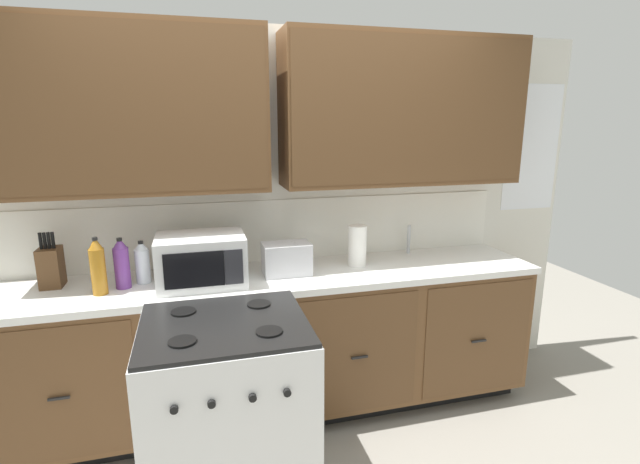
{
  "coord_description": "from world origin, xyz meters",
  "views": [
    {
      "loc": [
        -0.47,
        -2.34,
        1.83
      ],
      "look_at": [
        0.23,
        0.27,
        1.18
      ],
      "focal_mm": 26.3,
      "sensor_mm": 36.0,
      "label": 1
    }
  ],
  "objects_px": {
    "microwave": "(201,260)",
    "bottle_clear": "(142,262)",
    "paper_towel_roll": "(357,246)",
    "bottle_violet": "(122,264)",
    "bottle_amber": "(98,267)",
    "toaster": "(287,259)",
    "stove_range": "(229,413)",
    "knife_block": "(51,267)"
  },
  "relations": [
    {
      "from": "microwave",
      "to": "bottle_clear",
      "type": "bearing_deg",
      "value": 161.96
    },
    {
      "from": "microwave",
      "to": "paper_towel_roll",
      "type": "height_order",
      "value": "microwave"
    },
    {
      "from": "microwave",
      "to": "bottle_violet",
      "type": "relative_size",
      "value": 1.7
    },
    {
      "from": "bottle_amber",
      "to": "bottle_violet",
      "type": "relative_size",
      "value": 1.1
    },
    {
      "from": "toaster",
      "to": "bottle_violet",
      "type": "relative_size",
      "value": 0.99
    },
    {
      "from": "stove_range",
      "to": "toaster",
      "type": "bearing_deg",
      "value": 56.23
    },
    {
      "from": "stove_range",
      "to": "knife_block",
      "type": "height_order",
      "value": "knife_block"
    },
    {
      "from": "bottle_amber",
      "to": "bottle_violet",
      "type": "bearing_deg",
      "value": 34.29
    },
    {
      "from": "toaster",
      "to": "paper_towel_roll",
      "type": "xyz_separation_m",
      "value": [
        0.46,
        0.05,
        0.03
      ]
    },
    {
      "from": "paper_towel_roll",
      "to": "bottle_violet",
      "type": "distance_m",
      "value": 1.37
    },
    {
      "from": "stove_range",
      "to": "microwave",
      "type": "bearing_deg",
      "value": 97.85
    },
    {
      "from": "stove_range",
      "to": "bottle_amber",
      "type": "xyz_separation_m",
      "value": [
        -0.61,
        0.55,
        0.61
      ]
    },
    {
      "from": "paper_towel_roll",
      "to": "bottle_clear",
      "type": "distance_m",
      "value": 1.27
    },
    {
      "from": "toaster",
      "to": "bottle_clear",
      "type": "distance_m",
      "value": 0.82
    },
    {
      "from": "paper_towel_roll",
      "to": "bottle_violet",
      "type": "xyz_separation_m",
      "value": [
        -1.37,
        -0.04,
        0.01
      ]
    },
    {
      "from": "knife_block",
      "to": "bottle_clear",
      "type": "xyz_separation_m",
      "value": [
        0.48,
        -0.06,
        0.0
      ]
    },
    {
      "from": "paper_towel_roll",
      "to": "stove_range",
      "type": "bearing_deg",
      "value": -142.74
    },
    {
      "from": "knife_block",
      "to": "bottle_amber",
      "type": "bearing_deg",
      "value": -35.51
    },
    {
      "from": "microwave",
      "to": "knife_block",
      "type": "height_order",
      "value": "knife_block"
    },
    {
      "from": "bottle_violet",
      "to": "paper_towel_roll",
      "type": "bearing_deg",
      "value": 1.86
    },
    {
      "from": "microwave",
      "to": "knife_block",
      "type": "bearing_deg",
      "value": 168.14
    },
    {
      "from": "microwave",
      "to": "toaster",
      "type": "xyz_separation_m",
      "value": [
        0.49,
        0.04,
        -0.04
      ]
    },
    {
      "from": "stove_range",
      "to": "paper_towel_roll",
      "type": "distance_m",
      "value": 1.25
    },
    {
      "from": "microwave",
      "to": "knife_block",
      "type": "relative_size",
      "value": 1.55
    },
    {
      "from": "stove_range",
      "to": "knife_block",
      "type": "distance_m",
      "value": 1.29
    },
    {
      "from": "stove_range",
      "to": "microwave",
      "type": "distance_m",
      "value": 0.84
    },
    {
      "from": "bottle_clear",
      "to": "toaster",
      "type": "bearing_deg",
      "value": -4.53
    },
    {
      "from": "stove_range",
      "to": "paper_towel_roll",
      "type": "relative_size",
      "value": 3.65
    },
    {
      "from": "knife_block",
      "to": "bottle_violet",
      "type": "height_order",
      "value": "knife_block"
    },
    {
      "from": "stove_range",
      "to": "bottle_clear",
      "type": "bearing_deg",
      "value": 120.54
    },
    {
      "from": "microwave",
      "to": "bottle_clear",
      "type": "xyz_separation_m",
      "value": [
        -0.32,
        0.1,
        -0.02
      ]
    },
    {
      "from": "stove_range",
      "to": "bottle_violet",
      "type": "xyz_separation_m",
      "value": [
        -0.5,
        0.62,
        0.6
      ]
    },
    {
      "from": "toaster",
      "to": "bottle_clear",
      "type": "bearing_deg",
      "value": 175.47
    },
    {
      "from": "stove_range",
      "to": "knife_block",
      "type": "bearing_deg",
      "value": 139.83
    },
    {
      "from": "bottle_clear",
      "to": "paper_towel_roll",
      "type": "bearing_deg",
      "value": -0.71
    },
    {
      "from": "toaster",
      "to": "paper_towel_roll",
      "type": "relative_size",
      "value": 1.08
    },
    {
      "from": "bottle_clear",
      "to": "bottle_violet",
      "type": "bearing_deg",
      "value": -148.67
    },
    {
      "from": "microwave",
      "to": "bottle_violet",
      "type": "xyz_separation_m",
      "value": [
        -0.42,
        0.04,
        -0.0
      ]
    },
    {
      "from": "stove_range",
      "to": "bottle_clear",
      "type": "xyz_separation_m",
      "value": [
        -0.4,
        0.68,
        0.58
      ]
    },
    {
      "from": "stove_range",
      "to": "bottle_violet",
      "type": "height_order",
      "value": "bottle_violet"
    },
    {
      "from": "toaster",
      "to": "stove_range",
      "type": "bearing_deg",
      "value": -123.77
    },
    {
      "from": "knife_block",
      "to": "bottle_violet",
      "type": "xyz_separation_m",
      "value": [
        0.38,
        -0.12,
        0.02
      ]
    }
  ]
}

